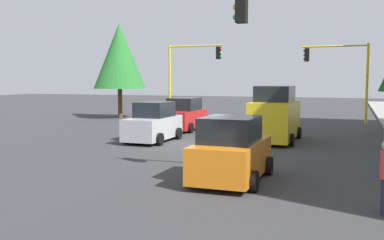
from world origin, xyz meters
TOP-DOWN VIEW (x-y plane):
  - ground_plane at (0.00, 0.00)m, footprint 120.00×120.00m
  - traffic_signal_far_right at (-14.00, -5.73)m, footprint 0.36×4.59m
  - traffic_signal_far_left at (-14.00, 5.69)m, footprint 0.36×4.59m
  - traffic_signal_near_left at (6.00, 5.74)m, footprint 0.36×4.59m
  - tree_opposite_side at (-12.00, -11.00)m, footprint 4.13×4.13m
  - delivery_van_yellow at (-2.84, 2.98)m, footprint 4.80×2.22m
  - car_red at (-5.87, -3.12)m, footprint 4.09×2.11m
  - car_silver at (-0.73, -2.75)m, footprint 3.79×2.00m
  - car_orange at (6.28, 3.16)m, footprint 3.72×2.07m

SIDE VIEW (x-z plane):
  - ground_plane at x=0.00m, z-range 0.00..0.00m
  - car_silver at x=-0.73m, z-range -0.09..1.88m
  - car_orange at x=6.28m, z-range -0.09..1.88m
  - car_red at x=-5.87m, z-range -0.09..1.89m
  - delivery_van_yellow at x=-2.84m, z-range -0.11..2.67m
  - traffic_signal_far_left at x=-14.00m, z-range 1.17..6.79m
  - traffic_signal_far_right at x=-14.00m, z-range 1.21..7.11m
  - traffic_signal_near_left at x=6.00m, z-range 1.23..7.21m
  - tree_opposite_side at x=-12.00m, z-range 1.18..8.73m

